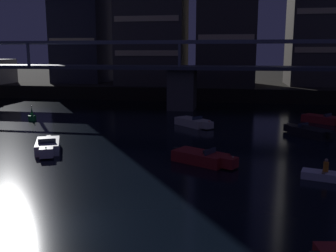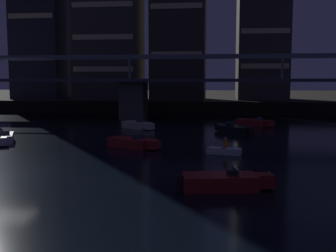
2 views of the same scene
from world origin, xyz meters
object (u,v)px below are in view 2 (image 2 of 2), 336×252
at_px(speedboat_near_left, 234,129).
at_px(speedboat_mid_center, 3,138).
at_px(speedboat_near_center, 224,182).
at_px(river_bridge, 134,89).
at_px(dinghy_with_paddler, 224,150).
at_px(tower_west_tall, 109,23).
at_px(speedboat_far_left, 133,143).
at_px(speedboat_near_right, 138,125).
at_px(speedboat_mid_right, 254,123).
at_px(tower_east_tall, 262,17).

distance_m(speedboat_near_left, speedboat_mid_center, 23.69).
bearing_deg(speedboat_near_center, river_bridge, 107.83).
bearing_deg(dinghy_with_paddler, tower_west_tall, 115.18).
bearing_deg(dinghy_with_paddler, speedboat_far_left, 163.84).
xyz_separation_m(speedboat_near_center, speedboat_near_right, (-9.74, 27.05, 0.00)).
relative_size(tower_west_tall, speedboat_mid_center, 5.64).
bearing_deg(speedboat_mid_right, dinghy_with_paddler, -101.33).
relative_size(tower_east_tall, dinghy_with_paddler, 11.01).
bearing_deg(dinghy_with_paddler, speedboat_near_left, 84.31).
xyz_separation_m(speedboat_mid_center, speedboat_mid_right, (24.46, 17.29, 0.00)).
bearing_deg(tower_west_tall, speedboat_near_left, -54.21).
bearing_deg(speedboat_near_left, speedboat_far_left, -129.58).
relative_size(river_bridge, dinghy_with_paddler, 32.47).
height_order(tower_west_tall, speedboat_near_right, tower_west_tall).
bearing_deg(speedboat_near_left, dinghy_with_paddler, -95.69).
height_order(speedboat_near_right, speedboat_mid_center, same).
xyz_separation_m(speedboat_far_left, dinghy_with_paddler, (7.76, -2.25, -0.14)).
bearing_deg(speedboat_near_center, tower_east_tall, 82.22).
distance_m(speedboat_near_center, speedboat_near_right, 28.75).
distance_m(river_bridge, tower_west_tall, 20.00).
distance_m(tower_east_tall, dinghy_with_paddler, 51.11).
relative_size(tower_west_tall, dinghy_with_paddler, 10.07).
bearing_deg(speedboat_far_left, tower_west_tall, 107.05).
height_order(tower_east_tall, speedboat_near_left, tower_east_tall).
bearing_deg(speedboat_mid_right, speedboat_far_left, -122.73).
bearing_deg(speedboat_near_right, river_bridge, 103.41).
bearing_deg(speedboat_mid_right, tower_west_tall, 137.49).
bearing_deg(speedboat_far_left, tower_east_tall, 71.12).
xyz_separation_m(tower_east_tall, speedboat_mid_right, (-3.56, -26.72, -17.03)).
xyz_separation_m(speedboat_near_left, dinghy_with_paddler, (-1.32, -13.23, -0.14)).
bearing_deg(tower_east_tall, speedboat_mid_right, -97.59).
bearing_deg(tower_west_tall, speedboat_near_right, -68.97).
relative_size(speedboat_mid_right, dinghy_with_paddler, 1.67).
height_order(tower_west_tall, speedboat_mid_right, tower_west_tall).
bearing_deg(tower_east_tall, speedboat_mid_center, -122.48).
height_order(river_bridge, speedboat_far_left, river_bridge).
height_order(tower_east_tall, dinghy_with_paddler, tower_east_tall).
bearing_deg(speedboat_mid_right, river_bridge, 154.99).
relative_size(speedboat_near_left, speedboat_mid_right, 0.97).
bearing_deg(speedboat_far_left, speedboat_mid_center, 174.28).
bearing_deg(tower_west_tall, speedboat_mid_right, -42.51).
bearing_deg(tower_west_tall, speedboat_near_center, -69.58).
relative_size(speedboat_near_right, dinghy_with_paddler, 1.60).
height_order(tower_west_tall, speedboat_near_left, tower_west_tall).
bearing_deg(river_bridge, dinghy_with_paddler, -65.78).
xyz_separation_m(tower_west_tall, speedboat_far_left, (12.58, -41.01, -15.72)).
xyz_separation_m(tower_east_tall, speedboat_near_center, (-7.96, -58.26, -17.03)).
bearing_deg(river_bridge, speedboat_near_left, -47.48).
bearing_deg(river_bridge, speedboat_mid_right, -25.01).
xyz_separation_m(speedboat_near_right, speedboat_mid_center, (-10.32, -12.80, 0.00)).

